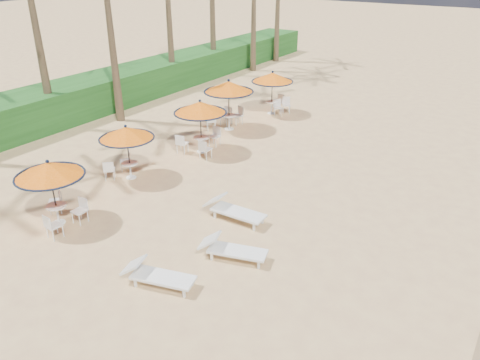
% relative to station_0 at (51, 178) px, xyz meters
% --- Properties ---
extents(ground, '(160.00, 160.00, 0.00)m').
position_rel_station_0_xyz_m(ground, '(4.68, 0.21, -1.66)').
color(ground, tan).
rests_on(ground, ground).
extents(scrub_hedge, '(3.00, 40.00, 1.80)m').
position_rel_station_0_xyz_m(scrub_hedge, '(-8.82, 11.21, -0.76)').
color(scrub_hedge, '#194716').
rests_on(scrub_hedge, ground).
extents(station_0, '(2.18, 2.18, 2.28)m').
position_rel_station_0_xyz_m(station_0, '(0.00, 0.00, 0.00)').
color(station_0, black).
rests_on(station_0, ground).
extents(station_1, '(2.12, 2.12, 2.21)m').
position_rel_station_0_xyz_m(station_1, '(-0.63, 3.77, 0.02)').
color(station_1, black).
rests_on(station_1, ground).
extents(station_2, '(2.31, 2.33, 2.41)m').
position_rel_station_0_xyz_m(station_2, '(0.12, 7.46, 0.10)').
color(station_2, black).
rests_on(station_2, ground).
extents(station_3, '(2.45, 2.45, 2.56)m').
position_rel_station_0_xyz_m(station_3, '(-0.63, 10.64, 0.21)').
color(station_3, black).
rests_on(station_3, ground).
extents(station_4, '(2.27, 2.27, 2.37)m').
position_rel_station_0_xyz_m(station_4, '(-0.02, 14.10, 0.07)').
color(station_4, black).
rests_on(station_4, ground).
extents(lounger_near, '(2.09, 1.15, 0.72)m').
position_rel_station_0_xyz_m(lounger_near, '(4.85, -0.61, -1.33)').
color(lounger_near, white).
rests_on(lounger_near, ground).
extents(lounger_mid, '(2.09, 1.17, 0.71)m').
position_rel_station_0_xyz_m(lounger_mid, '(5.82, 1.48, -1.33)').
color(lounger_mid, white).
rests_on(lounger_mid, ground).
extents(lounger_far, '(2.18, 0.74, 0.77)m').
position_rel_station_0_xyz_m(lounger_far, '(4.60, 3.37, -1.30)').
color(lounger_far, white).
rests_on(lounger_far, ground).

